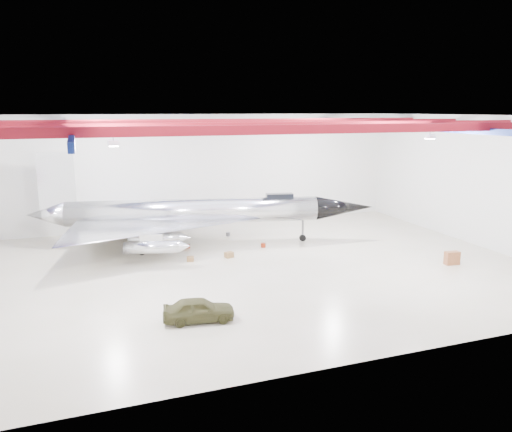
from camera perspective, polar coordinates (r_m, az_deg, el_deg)
name	(u,v)px	position (r m, az deg, el deg)	size (l,w,h in m)	color
floor	(255,267)	(37.06, -0.08, -5.88)	(40.00, 40.00, 0.00)	#B9B193
wall_back	(205,171)	(50.00, -5.86, 5.19)	(40.00, 40.00, 0.00)	silver
wall_right	(477,181)	(46.37, 23.96, 3.69)	(30.00, 30.00, 0.00)	silver
ceiling	(255,116)	(35.27, -0.08, 11.38)	(40.00, 40.00, 0.00)	#0A0F38
ceiling_structure	(255,126)	(35.28, -0.08, 10.28)	(39.50, 29.50, 1.08)	maroon
jet_aircraft	(193,215)	(42.85, -7.16, 0.15)	(29.27, 20.13, 8.07)	silver
jeep	(199,310)	(28.02, -6.56, -10.57)	(1.57, 3.91, 1.33)	#3D3C1E
desk	(452,258)	(40.38, 21.49, -4.49)	(1.09, 0.54, 1.00)	brown
crate_ply	(190,259)	(38.76, -7.51, -4.89)	(0.53, 0.43, 0.37)	olive
toolbox_red	(187,246)	(42.44, -7.91, -3.46)	(0.42, 0.33, 0.29)	maroon
crate_small	(167,250)	(41.62, -10.16, -3.89)	(0.34, 0.27, 0.23)	#59595B
tool_chest	(263,245)	(42.27, 0.83, -3.36)	(0.41, 0.41, 0.37)	maroon
oil_barrel	(229,255)	(39.46, -3.10, -4.45)	(0.62, 0.50, 0.44)	olive
spares_box	(228,234)	(46.12, -3.22, -2.08)	(0.38, 0.38, 0.34)	#59595B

